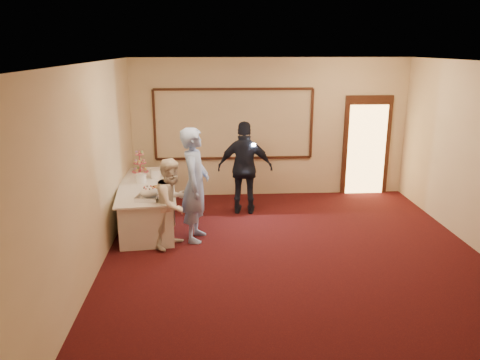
# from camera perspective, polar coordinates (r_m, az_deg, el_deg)

# --- Properties ---
(floor) EXTENTS (7.00, 7.00, 0.00)m
(floor) POSITION_cam_1_polar(r_m,az_deg,el_deg) (7.41, 6.97, -9.87)
(floor) COLOR black
(floor) RESTS_ON ground
(room_walls) EXTENTS (6.04, 7.04, 3.02)m
(room_walls) POSITION_cam_1_polar(r_m,az_deg,el_deg) (6.78, 7.54, 5.73)
(room_walls) COLOR beige
(room_walls) RESTS_ON floor
(wall_molding) EXTENTS (3.45, 0.04, 1.55)m
(wall_molding) POSITION_cam_1_polar(r_m,az_deg,el_deg) (10.16, -0.75, 6.82)
(wall_molding) COLOR black
(wall_molding) RESTS_ON room_walls
(doorway) EXTENTS (1.05, 0.07, 2.20)m
(doorway) POSITION_cam_1_polar(r_m,az_deg,el_deg) (10.79, 15.14, 4.00)
(doorway) COLOR black
(doorway) RESTS_ON floor
(buffet_table) EXTENTS (1.26, 2.67, 0.77)m
(buffet_table) POSITION_cam_1_polar(r_m,az_deg,el_deg) (8.90, -11.18, -2.87)
(buffet_table) COLOR silver
(buffet_table) RESTS_ON floor
(pavlova_tray) EXTENTS (0.45, 0.57, 0.19)m
(pavlova_tray) POSITION_cam_1_polar(r_m,az_deg,el_deg) (7.94, -10.97, -1.65)
(pavlova_tray) COLOR silver
(pavlova_tray) RESTS_ON buffet_table
(cupcake_stand) EXTENTS (0.33, 0.33, 0.49)m
(cupcake_stand) POSITION_cam_1_polar(r_m,az_deg,el_deg) (9.65, -12.11, 1.99)
(cupcake_stand) COLOR #D3516D
(cupcake_stand) RESTS_ON buffet_table
(plate_stack_a) EXTENTS (0.20, 0.20, 0.17)m
(plate_stack_a) POSITION_cam_1_polar(r_m,az_deg,el_deg) (8.90, -11.98, 0.22)
(plate_stack_a) COLOR white
(plate_stack_a) RESTS_ON buffet_table
(plate_stack_b) EXTENTS (0.21, 0.21, 0.17)m
(plate_stack_b) POSITION_cam_1_polar(r_m,az_deg,el_deg) (9.14, -10.26, 0.76)
(plate_stack_b) COLOR white
(plate_stack_b) RESTS_ON buffet_table
(tart) EXTENTS (0.27, 0.27, 0.06)m
(tart) POSITION_cam_1_polar(r_m,az_deg,el_deg) (8.41, -10.02, -1.00)
(tart) COLOR white
(tart) RESTS_ON buffet_table
(man) EXTENTS (0.58, 0.78, 1.95)m
(man) POSITION_cam_1_polar(r_m,az_deg,el_deg) (7.89, -5.48, -0.59)
(man) COLOR #89A8E8
(man) RESTS_ON floor
(woman) EXTENTS (0.87, 0.92, 1.50)m
(woman) POSITION_cam_1_polar(r_m,az_deg,el_deg) (7.74, -8.23, -2.80)
(woman) COLOR white
(woman) RESTS_ON floor
(guest) EXTENTS (1.13, 0.58, 1.84)m
(guest) POSITION_cam_1_polar(r_m,az_deg,el_deg) (9.18, 0.63, 1.47)
(guest) COLOR black
(guest) RESTS_ON floor
(camera_flash) EXTENTS (0.08, 0.05, 0.05)m
(camera_flash) POSITION_cam_1_polar(r_m,az_deg,el_deg) (8.92, 1.68, 4.32)
(camera_flash) COLOR white
(camera_flash) RESTS_ON guest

